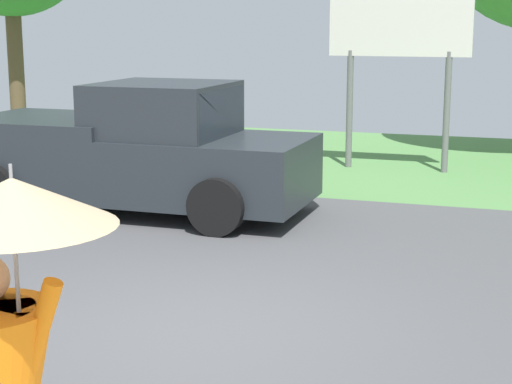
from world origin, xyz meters
TOP-DOWN VIEW (x-y plane):
  - ground_plane at (0.00, 2.95)m, footprint 40.00×22.00m
  - pickup_truck at (-2.75, 4.29)m, footprint 5.20×2.28m
  - roadside_billboard at (0.31, 8.95)m, footprint 2.60×0.12m

SIDE VIEW (x-z plane):
  - ground_plane at x=0.00m, z-range -0.15..0.05m
  - pickup_truck at x=-2.75m, z-range -0.07..1.81m
  - roadside_billboard at x=0.31m, z-range 0.80..4.30m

